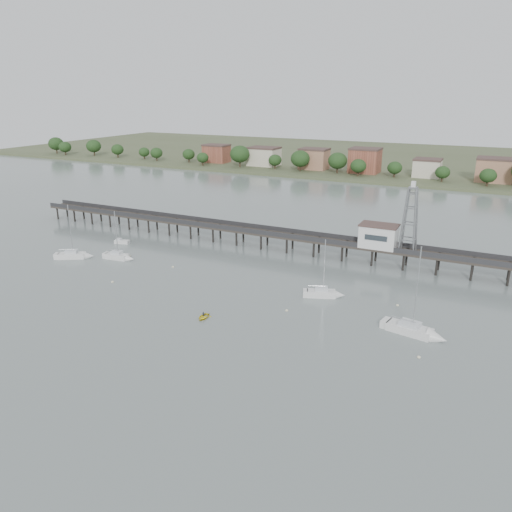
{
  "coord_description": "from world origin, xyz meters",
  "views": [
    {
      "loc": [
        48.0,
        -49.01,
        37.79
      ],
      "look_at": [
        3.09,
        42.0,
        4.0
      ],
      "focal_mm": 35.0,
      "sensor_mm": 36.0,
      "label": 1
    }
  ],
  "objects": [
    {
      "name": "lattice_tower",
      "position": [
        31.5,
        60.0,
        11.1
      ],
      "size": [
        3.2,
        3.2,
        15.5
      ],
      "color": "slate",
      "rests_on": "ground"
    },
    {
      "name": "pier",
      "position": [
        0.0,
        60.0,
        3.79
      ],
      "size": [
        150.0,
        5.0,
        5.5
      ],
      "color": "#2D2823",
      "rests_on": "ground"
    },
    {
      "name": "sailboat_d",
      "position": [
        39.67,
        27.66,
        0.63
      ],
      "size": [
        10.08,
        4.62,
        15.91
      ],
      "rotation": [
        0.0,
        0.0,
        -0.19
      ],
      "color": "silver",
      "rests_on": "ground"
    },
    {
      "name": "sailboat_b",
      "position": [
        -29.48,
        36.35,
        0.65
      ],
      "size": [
        7.52,
        2.92,
        12.2
      ],
      "rotation": [
        0.0,
        0.0,
        0.11
      ],
      "color": "silver",
      "rests_on": "ground"
    },
    {
      "name": "white_tender",
      "position": [
        -38.16,
        46.65,
        0.45
      ],
      "size": [
        4.01,
        2.47,
        1.45
      ],
      "rotation": [
        0.0,
        0.0,
        0.26
      ],
      "color": "silver",
      "rests_on": "ground"
    },
    {
      "name": "yellow_dinghy",
      "position": [
        4.73,
        17.92,
        0.0
      ],
      "size": [
        2.16,
        0.7,
        2.99
      ],
      "primitive_type": "imported",
      "rotation": [
        0.0,
        0.0,
        0.04
      ],
      "color": "yellow",
      "rests_on": "ground"
    },
    {
      "name": "ground_plane",
      "position": [
        0.0,
        0.0,
        0.0
      ],
      "size": [
        500.0,
        500.0,
        0.0
      ],
      "primitive_type": "plane",
      "color": "slate",
      "rests_on": "ground"
    },
    {
      "name": "sailboat_a",
      "position": [
        -39.47,
        32.66,
        0.64
      ],
      "size": [
        8.35,
        6.19,
        13.63
      ],
      "rotation": [
        0.0,
        0.0,
        0.52
      ],
      "color": "silver",
      "rests_on": "ground"
    },
    {
      "name": "sailboat_c",
      "position": [
        21.01,
        36.42,
        0.65
      ],
      "size": [
        7.52,
        4.56,
        12.07
      ],
      "rotation": [
        0.0,
        0.0,
        0.36
      ],
      "color": "silver",
      "rests_on": "ground"
    },
    {
      "name": "dinghy_occupant",
      "position": [
        4.73,
        17.92,
        0.0
      ],
      "size": [
        0.64,
        1.02,
        0.23
      ],
      "primitive_type": "imported",
      "rotation": [
        0.0,
        0.0,
        3.47
      ],
      "color": "black",
      "rests_on": "ground"
    },
    {
      "name": "far_shore",
      "position": [
        0.36,
        239.58,
        0.95
      ],
      "size": [
        500.0,
        170.0,
        10.4
      ],
      "color": "#475133",
      "rests_on": "ground"
    },
    {
      "name": "pier_building",
      "position": [
        25.0,
        60.0,
        6.67
      ],
      "size": [
        8.4,
        5.4,
        5.3
      ],
      "color": "silver",
      "rests_on": "ground"
    },
    {
      "name": "mooring_buoys",
      "position": [
        4.22,
        31.13,
        0.08
      ],
      "size": [
        70.66,
        19.33,
        0.39
      ],
      "color": "beige",
      "rests_on": "ground"
    }
  ]
}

